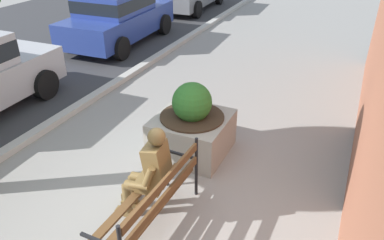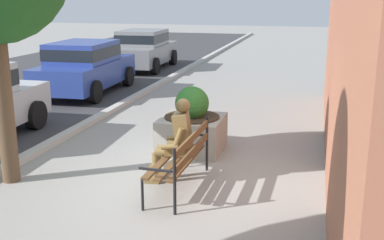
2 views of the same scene
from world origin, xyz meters
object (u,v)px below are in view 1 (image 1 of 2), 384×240
Objects in this scene: bronze_statue_seated at (148,174)px; concrete_planter at (192,127)px; park_bench at (153,198)px; parked_car_blue at (118,16)px.

bronze_statue_seated reaches higher than concrete_planter.
parked_car_blue is (6.39, 4.88, 0.30)m from park_bench.
park_bench is 1.91m from concrete_planter.
parked_car_blue is at bearing 37.34° from park_bench.
concrete_planter is (1.62, 0.13, -0.20)m from bronze_statue_seated.
bronze_statue_seated is at bearing -142.79° from parked_car_blue.
concrete_planter is at bearing -134.92° from parked_car_blue.
bronze_statue_seated is 1.10× the size of concrete_planter.
concrete_planter is 6.41m from parked_car_blue.
park_bench is at bearing -139.77° from bronze_statue_seated.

